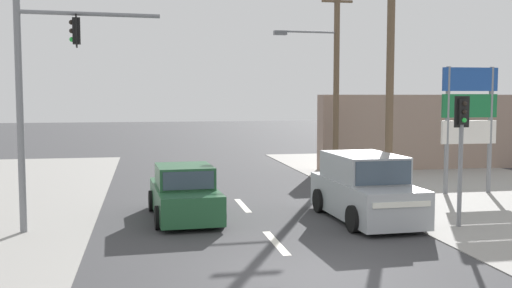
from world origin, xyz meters
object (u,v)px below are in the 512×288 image
object	(u,v)px
utility_pole_midground_right	(387,39)
traffic_signal_mast	(41,86)
utility_pole_background_right	(333,68)
suv_crossing_left	(365,189)
shopping_plaza_sign	(469,112)
sedan_kerbside_parked	(184,194)
pedestal_signal_right_kerb	(461,139)

from	to	relation	value
utility_pole_midground_right	traffic_signal_mast	distance (m)	11.04
utility_pole_background_right	suv_crossing_left	xyz separation A→B (m)	(-2.11, -9.57, -3.88)
utility_pole_midground_right	suv_crossing_left	distance (m)	5.65
traffic_signal_mast	suv_crossing_left	xyz separation A→B (m)	(8.81, -0.12, -2.95)
utility_pole_midground_right	utility_pole_background_right	distance (m)	6.80
shopping_plaza_sign	suv_crossing_left	world-z (taller)	shopping_plaza_sign
sedan_kerbside_parked	suv_crossing_left	distance (m)	5.23
pedestal_signal_right_kerb	suv_crossing_left	bearing A→B (deg)	147.12
suv_crossing_left	shopping_plaza_sign	bearing A→B (deg)	34.40
pedestal_signal_right_kerb	suv_crossing_left	size ratio (longest dim) A/B	0.77
traffic_signal_mast	pedestal_signal_right_kerb	xyz separation A→B (m)	(10.98, -1.52, -1.42)
traffic_signal_mast	sedan_kerbside_parked	bearing A→B (deg)	15.89
shopping_plaza_sign	sedan_kerbside_parked	world-z (taller)	shopping_plaza_sign
traffic_signal_mast	sedan_kerbside_parked	world-z (taller)	traffic_signal_mast
suv_crossing_left	utility_pole_midground_right	bearing A→B (deg)	57.67
pedestal_signal_right_kerb	sedan_kerbside_parked	distance (m)	7.90
utility_pole_midground_right	suv_crossing_left	bearing A→B (deg)	-122.33
traffic_signal_mast	shopping_plaza_sign	bearing A→B (deg)	14.01
pedestal_signal_right_kerb	suv_crossing_left	xyz separation A→B (m)	(-2.17, 1.40, -1.53)
traffic_signal_mast	suv_crossing_left	bearing A→B (deg)	-0.76
utility_pole_background_right	traffic_signal_mast	bearing A→B (deg)	-139.11
utility_pole_midground_right	sedan_kerbside_parked	bearing A→B (deg)	-166.59
pedestal_signal_right_kerb	sedan_kerbside_parked	xyz separation A→B (m)	(-7.26, 2.58, -1.71)
pedestal_signal_right_kerb	shopping_plaza_sign	bearing A→B (deg)	58.02
traffic_signal_mast	shopping_plaza_sign	distance (m)	14.59
sedan_kerbside_parked	suv_crossing_left	bearing A→B (deg)	-12.99
utility_pole_midground_right	suv_crossing_left	size ratio (longest dim) A/B	2.21
utility_pole_background_right	pedestal_signal_right_kerb	distance (m)	11.22
pedestal_signal_right_kerb	shopping_plaza_sign	distance (m)	5.98
traffic_signal_mast	sedan_kerbside_parked	size ratio (longest dim) A/B	1.39
traffic_signal_mast	suv_crossing_left	distance (m)	9.29
sedan_kerbside_parked	traffic_signal_mast	bearing A→B (deg)	-164.11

